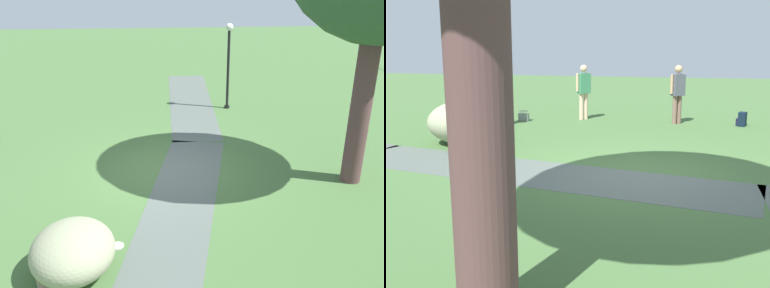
% 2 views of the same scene
% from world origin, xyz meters
% --- Properties ---
extents(ground_plane, '(48.00, 48.00, 0.00)m').
position_xyz_m(ground_plane, '(0.00, 0.00, 0.00)').
color(ground_plane, '#466938').
extents(footpath_segment_mid, '(8.17, 3.12, 0.01)m').
position_xyz_m(footpath_segment_mid, '(1.93, 0.26, 0.00)').
color(footpath_segment_mid, '#545D57').
rests_on(footpath_segment_mid, ground).
extents(lawn_boulder, '(1.90, 1.71, 1.02)m').
position_xyz_m(lawn_boulder, '(4.19, -1.85, 0.51)').
color(lawn_boulder, '#989D7A').
rests_on(lawn_boulder, ground).
extents(woman_with_handbag, '(0.43, 0.41, 1.62)m').
position_xyz_m(woman_with_handbag, '(4.19, -4.40, 0.94)').
color(woman_with_handbag, '#395168').
rests_on(woman_with_handbag, ground).
extents(man_near_boulder, '(0.43, 0.42, 1.66)m').
position_xyz_m(man_near_boulder, '(2.19, -5.89, 0.96)').
color(man_near_boulder, beige).
rests_on(man_near_boulder, ground).
extents(passerby_on_path, '(0.43, 0.41, 1.70)m').
position_xyz_m(passerby_on_path, '(-0.62, -5.66, 0.98)').
color(passerby_on_path, '#7E5E50').
rests_on(passerby_on_path, ground).
extents(handbag_on_grass, '(0.34, 0.32, 0.31)m').
position_xyz_m(handbag_on_grass, '(3.89, -5.18, 0.14)').
color(handbag_on_grass, gray).
rests_on(handbag_on_grass, ground).
extents(backpack_by_boulder, '(0.34, 0.34, 0.40)m').
position_xyz_m(backpack_by_boulder, '(4.65, -2.29, 0.19)').
color(backpack_by_boulder, gray).
rests_on(backpack_by_boulder, ground).
extents(spare_backpack_on_lawn, '(0.32, 0.33, 0.40)m').
position_xyz_m(spare_backpack_on_lawn, '(-2.44, -5.64, 0.19)').
color(spare_backpack_on_lawn, black).
rests_on(spare_backpack_on_lawn, ground).
extents(frisbee_on_grass, '(0.27, 0.27, 0.02)m').
position_xyz_m(frisbee_on_grass, '(3.40, -1.12, 0.01)').
color(frisbee_on_grass, silver).
rests_on(frisbee_on_grass, ground).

